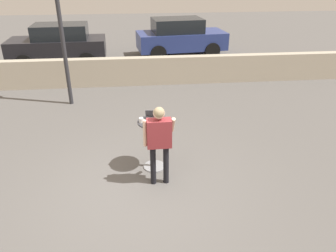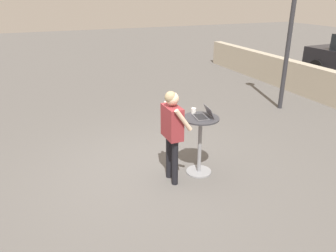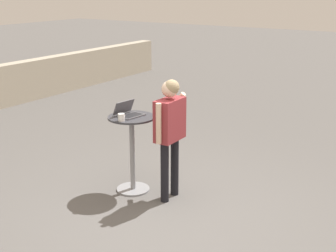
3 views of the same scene
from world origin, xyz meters
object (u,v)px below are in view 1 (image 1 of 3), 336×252
parked_car_further_down (59,44)px  street_lamp (58,9)px  cafe_table (154,140)px  parked_car_near_street (180,37)px  laptop (154,118)px  standing_person (159,136)px  coffee_mug (141,120)px

parked_car_further_down → street_lamp: 5.12m
cafe_table → parked_car_near_street: (1.86, 9.41, 0.20)m
parked_car_near_street → parked_car_further_down: parked_car_near_street is taller
parked_car_near_street → street_lamp: 7.24m
parked_car_further_down → laptop: bearing=-67.4°
parked_car_further_down → standing_person: bearing=-68.4°
coffee_mug → parked_car_near_street: (2.10, 9.43, -0.27)m
cafe_table → coffee_mug: coffee_mug is taller
standing_person → coffee_mug: bearing=119.5°
coffee_mug → parked_car_near_street: 9.66m
laptop → standing_person: size_ratio=0.23×
laptop → street_lamp: (-2.35, 3.78, 1.67)m
cafe_table → laptop: (0.01, 0.05, 0.46)m
cafe_table → street_lamp: 4.97m
standing_person → street_lamp: 5.32m
street_lamp → coffee_mug: bearing=-61.4°
coffee_mug → parked_car_near_street: parked_car_near_street is taller
street_lamp → laptop: bearing=-58.2°
cafe_table → parked_car_further_down: bearing=112.5°
cafe_table → standing_person: (0.07, -0.57, 0.38)m
laptop → street_lamp: bearing=121.8°
standing_person → street_lamp: (-2.41, 4.40, 1.75)m
cafe_table → laptop: 0.46m
street_lamp → cafe_table: bearing=-58.6°
coffee_mug → parked_car_further_down: parked_car_further_down is taller
cafe_table → parked_car_near_street: 9.59m
laptop → street_lamp: 4.76m
laptop → coffee_mug: size_ratio=3.05×
laptop → parked_car_near_street: size_ratio=0.09×
cafe_table → street_lamp: size_ratio=0.25×
parked_car_near_street → parked_car_further_down: (-5.34, -0.98, -0.01)m
parked_car_near_street → laptop: bearing=-101.2°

